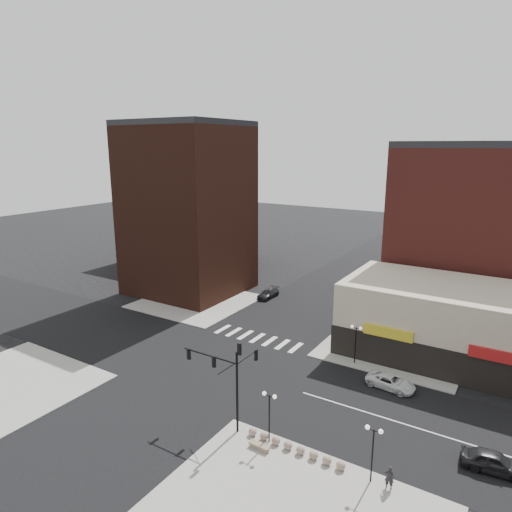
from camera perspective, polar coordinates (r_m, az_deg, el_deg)
The scene contains 20 objects.
ground at distance 48.92m, azimuth -4.94°, elevation -13.53°, with size 240.00×240.00×0.00m, color black.
road_ew at distance 48.91m, azimuth -4.94°, elevation -13.52°, with size 200.00×14.00×0.02m, color black.
road_ns at distance 48.91m, azimuth -4.94°, elevation -13.52°, with size 14.00×200.00×0.02m, color black.
sidewalk_nw at distance 67.67m, azimuth -7.44°, elevation -5.63°, with size 15.00×15.00×0.12m, color gray.
sidewalk_ne at distance 55.21m, azimuth 17.03°, elevation -10.74°, with size 15.00×15.00×0.12m, color gray.
sidewalk_sw at distance 50.73m, azimuth -29.31°, elevation -14.25°, with size 15.00×15.00×0.12m, color gray.
building_nw at distance 70.54m, azimuth -8.53°, elevation 5.54°, with size 16.00×15.00×25.00m, color #3B1C13.
building_nw_low at distance 91.55m, azimuth -8.33°, elevation 3.29°, with size 20.00×18.00×12.00m, color #3B1C13.
building_ne_midrise at distance 65.50m, azimuth 24.99°, elevation 2.45°, with size 18.00×15.00×22.00m, color maroon.
building_ne_row at distance 53.39m, azimuth 24.22°, elevation -8.46°, with size 24.20×12.20×8.00m.
traffic_signal at distance 37.22m, azimuth -3.33°, elevation -14.17°, with size 5.59×3.09×7.77m.
street_lamp_se_a at distance 36.16m, azimuth 1.68°, elevation -18.11°, with size 1.22×0.32×4.16m.
street_lamp_se_b at distance 33.54m, azimuth 14.45°, elevation -21.41°, with size 1.22×0.32×4.16m.
street_lamp_ne at distance 48.83m, azimuth 12.38°, elevation -9.60°, with size 1.22×0.32×4.16m.
bollard_row at distance 36.90m, azimuth 4.81°, elevation -22.76°, with size 8.01×0.66×0.66m.
white_suv at distance 46.32m, azimuth 16.49°, elevation -14.86°, with size 2.10×4.55×1.26m, color white.
dark_sedan_east at distance 38.84m, azimuth 27.60°, elevation -21.84°, with size 1.77×4.39×1.50m, color black.
dark_sedan_north at distance 68.65m, azimuth 1.54°, elevation -4.72°, with size 1.79×4.41×1.28m, color black.
pedestrian at distance 34.68m, azimuth 16.33°, elevation -25.01°, with size 0.62×0.40×1.69m, color black.
stone_bench at distance 37.10m, azimuth 0.43°, elevation -22.70°, with size 1.72×0.58×0.40m.
Camera 1 is at (26.40, -34.58, 22.37)m, focal length 32.00 mm.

